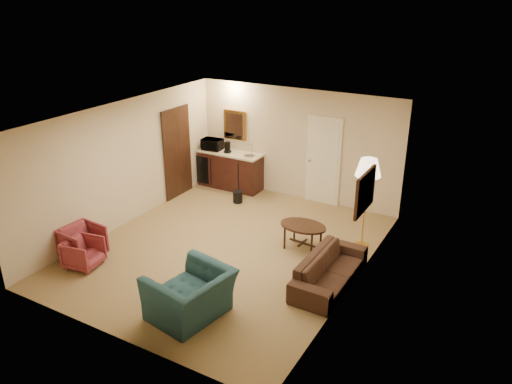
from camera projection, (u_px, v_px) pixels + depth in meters
ground at (228, 249)px, 9.62m from camera, size 6.00×6.00×0.00m
room_walls at (243, 152)px, 9.62m from camera, size 5.02×6.01×2.61m
wetbar_cabinet at (230, 170)px, 12.38m from camera, size 1.64×0.58×0.92m
sofa at (330, 265)px, 8.36m from camera, size 0.56×1.85×0.72m
teal_armchair at (190, 288)px, 7.47m from camera, size 0.93×1.27×1.01m
rose_chair_near at (83, 252)px, 8.91m from camera, size 0.63×0.66×0.59m
rose_chair_far at (82, 241)px, 9.18m from camera, size 0.68×0.72×0.69m
coffee_table at (303, 237)px, 9.51m from camera, size 0.96×0.69×0.52m
floor_lamp at (365, 204)px, 9.40m from camera, size 0.59×0.59×1.79m
waste_bin at (238, 197)px, 11.63m from camera, size 0.26×0.26×0.28m
microwave at (212, 143)px, 12.34m from camera, size 0.52×0.32×0.34m
coffee_maker at (227, 147)px, 12.12m from camera, size 0.17×0.17×0.27m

